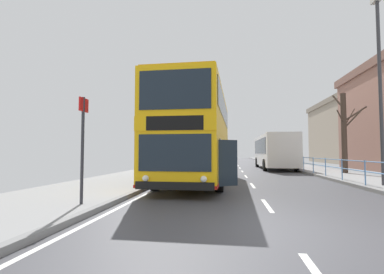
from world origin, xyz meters
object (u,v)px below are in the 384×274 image
Objects in this scene: street_lamp_far_side at (380,75)px; background_building_00 at (359,131)px; bus_stop_sign_near at (83,138)px; bare_tree_far_00 at (345,131)px; double_decker_bus_main at (198,136)px; background_bus_far_lane at (274,151)px.

background_building_00 is at bearing 68.20° from street_lamp_far_side.
background_building_00 is at bearing 58.31° from bus_stop_sign_near.
bare_tree_far_00 is 25.61m from background_building_00.
bus_stop_sign_near is (-2.28, -6.96, -0.43)m from double_decker_bus_main.
bare_tree_far_00 is at bearing 32.61° from double_decker_bus_main.
street_lamp_far_side is 1.47× the size of bare_tree_far_00.
background_building_00 reaches higher than background_bus_far_lane.
bare_tree_far_00 is at bearing 48.33° from bus_stop_sign_near.
double_decker_bus_main is 35.23m from background_building_00.
double_decker_bus_main is at bearing 169.17° from street_lamp_far_side.
street_lamp_far_side is 7.63m from bare_tree_far_00.
street_lamp_far_side is at bearing -111.80° from background_building_00.
bare_tree_far_00 is (1.37, 7.30, -1.77)m from street_lamp_far_side.
street_lamp_far_side reaches higher than double_decker_bus_main.
background_building_00 is (12.18, 30.46, -0.22)m from street_lamp_far_side.
double_decker_bus_main is 13.71m from background_bus_far_lane.
bare_tree_far_00 is (11.37, 12.78, 1.07)m from bus_stop_sign_near.
street_lamp_far_side is (10.01, 5.48, 2.84)m from bus_stop_sign_near.
street_lamp_far_side reaches higher than background_bus_far_lane.
background_building_00 reaches higher than bus_stop_sign_near.
double_decker_bus_main is at bearing -147.39° from bare_tree_far_00.
street_lamp_far_side is 0.51× the size of background_building_00.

